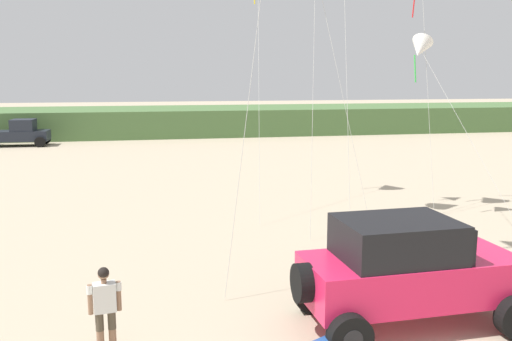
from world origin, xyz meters
TOP-DOWN VIEW (x-y plane):
  - dune_ridge at (1.74, 44.73)m, footprint 90.00×9.86m
  - jeep at (2.08, 4.31)m, footprint 4.90×2.53m
  - person_watching at (-3.93, 4.30)m, footprint 0.62×0.35m
  - distant_pickup at (-12.40, 37.64)m, footprint 4.63×2.42m
  - kite_purple_stunt at (6.36, 12.47)m, footprint 2.36×4.73m

SIDE VIEW (x-z plane):
  - person_watching at x=-3.93m, z-range 0.10..1.77m
  - distant_pickup at x=-12.40m, z-range -0.05..1.93m
  - dune_ridge at x=1.74m, z-range 0.00..2.29m
  - jeep at x=2.08m, z-range 0.07..2.33m
  - kite_purple_stunt at x=6.36m, z-range 2.77..9.31m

